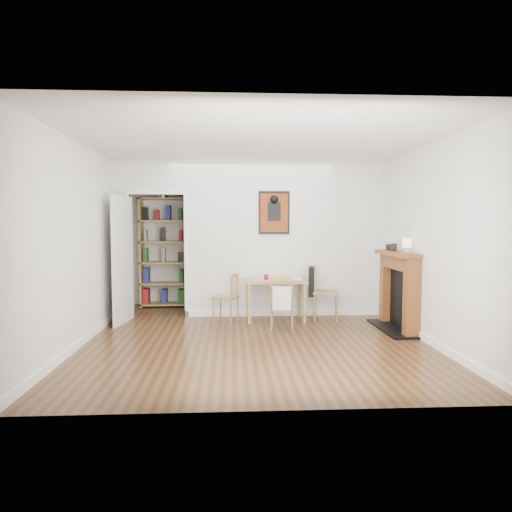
{
  "coord_description": "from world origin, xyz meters",
  "views": [
    {
      "loc": [
        -0.32,
        -6.3,
        1.56
      ],
      "look_at": [
        0.06,
        0.6,
        1.08
      ],
      "focal_mm": 32.0,
      "sensor_mm": 36.0,
      "label": 1
    }
  ],
  "objects": [
    {
      "name": "ceramic_jar_a",
      "position": [
        2.09,
        0.33,
        1.22
      ],
      "size": [
        0.1,
        0.1,
        0.11
      ],
      "primitive_type": "cylinder",
      "color": "black",
      "rests_on": "fireplace"
    },
    {
      "name": "notebook",
      "position": [
        0.67,
        1.03,
        0.67
      ],
      "size": [
        0.34,
        0.26,
        0.02
      ],
      "primitive_type": "cube",
      "rotation": [
        0.0,
        0.0,
        -0.05
      ],
      "color": "silver",
      "rests_on": "dining_table"
    },
    {
      "name": "placemat",
      "position": [
        0.24,
        0.98,
        0.67
      ],
      "size": [
        0.39,
        0.3,
        0.0
      ],
      "primitive_type": "cube",
      "rotation": [
        0.0,
        0.0,
        -0.02
      ],
      "color": "beige",
      "rests_on": "dining_table"
    },
    {
      "name": "fireplace",
      "position": [
        2.16,
        0.25,
        0.62
      ],
      "size": [
        0.45,
        1.25,
        1.16
      ],
      "color": "brown",
      "rests_on": "ground"
    },
    {
      "name": "chair_left",
      "position": [
        -0.41,
        0.9,
        0.39
      ],
      "size": [
        0.5,
        0.5,
        0.78
      ],
      "color": "#9F784A",
      "rests_on": "ground"
    },
    {
      "name": "ceramic_jar_b",
      "position": [
        2.1,
        0.6,
        1.21
      ],
      "size": [
        0.07,
        0.07,
        0.09
      ],
      "primitive_type": "cylinder",
      "color": "black",
      "rests_on": "fireplace"
    },
    {
      "name": "dining_table",
      "position": [
        0.4,
        0.99,
        0.58
      ],
      "size": [
        0.97,
        0.62,
        0.66
      ],
      "color": "#AA884F",
      "rests_on": "ground"
    },
    {
      "name": "red_glass",
      "position": [
        0.24,
        0.95,
        0.71
      ],
      "size": [
        0.07,
        0.07,
        0.09
      ],
      "primitive_type": "cylinder",
      "color": "maroon",
      "rests_on": "dining_table"
    },
    {
      "name": "orange_fruit",
      "position": [
        0.52,
        1.11,
        0.7
      ],
      "size": [
        0.08,
        0.08,
        0.08
      ],
      "primitive_type": "sphere",
      "color": "orange",
      "rests_on": "dining_table"
    },
    {
      "name": "mantel_lamp",
      "position": [
        2.14,
        -0.06,
        1.29
      ],
      "size": [
        0.13,
        0.13,
        0.2
      ],
      "color": "silver",
      "rests_on": "fireplace"
    },
    {
      "name": "bookshelf",
      "position": [
        -1.6,
        2.39,
        1.03
      ],
      "size": [
        0.87,
        0.35,
        2.08
      ],
      "color": "#AA884F",
      "rests_on": "ground"
    },
    {
      "name": "chair_right",
      "position": [
        1.19,
        0.95,
        0.47
      ],
      "size": [
        0.58,
        0.53,
        0.9
      ],
      "color": "#9F784A",
      "rests_on": "ground"
    },
    {
      "name": "room_shell",
      "position": [
        0.1,
        1.34,
        1.3
      ],
      "size": [
        5.2,
        5.2,
        5.2
      ],
      "color": "silver",
      "rests_on": "ground"
    },
    {
      "name": "ground",
      "position": [
        0.0,
        0.0,
        0.0
      ],
      "size": [
        5.2,
        5.2,
        0.0
      ],
      "primitive_type": "plane",
      "color": "#4F3719",
      "rests_on": "ground"
    },
    {
      "name": "chair_front",
      "position": [
        0.43,
        0.4,
        0.4
      ],
      "size": [
        0.44,
        0.49,
        0.79
      ],
      "color": "#9F784A",
      "rests_on": "ground"
    }
  ]
}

